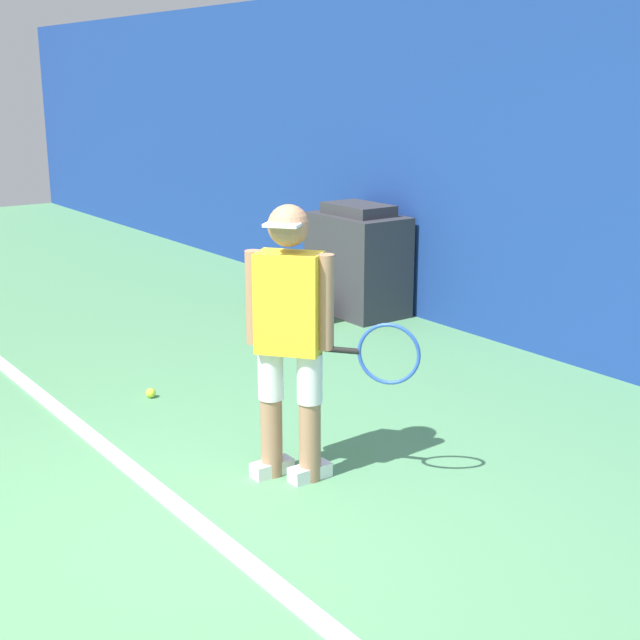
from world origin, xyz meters
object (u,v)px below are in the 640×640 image
(tennis_player, at_px, (292,333))
(equipment_bag, at_px, (291,306))
(covered_chair, at_px, (358,261))
(tennis_ball, at_px, (151,393))

(tennis_player, relative_size, equipment_bag, 1.69)
(covered_chair, bearing_deg, equipment_bag, -113.99)
(tennis_ball, bearing_deg, covered_chair, 110.40)
(tennis_player, height_order, covered_chair, tennis_player)
(covered_chair, bearing_deg, tennis_player, -44.16)
(tennis_ball, xyz_separation_m, covered_chair, (-0.96, 2.59, 0.45))
(tennis_player, height_order, tennis_ball, tennis_player)
(tennis_player, relative_size, covered_chair, 1.48)
(covered_chair, height_order, equipment_bag, covered_chair)
(covered_chair, bearing_deg, tennis_ball, -69.60)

